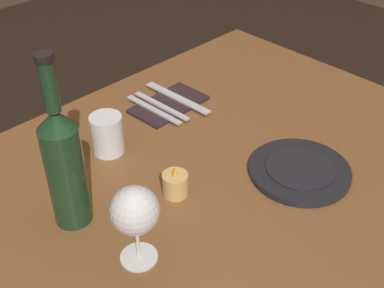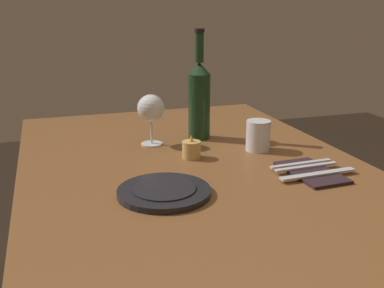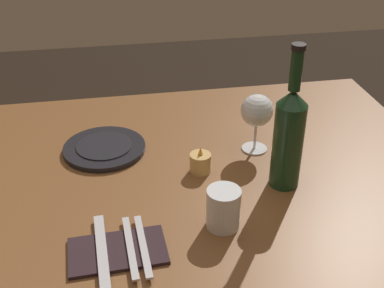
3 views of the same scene
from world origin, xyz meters
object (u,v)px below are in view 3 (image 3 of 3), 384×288
at_px(wine_bottle, 289,135).
at_px(fork_outer, 143,245).
at_px(water_tumbler, 223,210).
at_px(folded_napkin, 118,251).
at_px(fork_inner, 130,247).
at_px(wine_glass_left, 257,112).
at_px(dinner_plate, 104,148).
at_px(table_knife, 102,250).
at_px(votive_candle, 200,163).

height_order(wine_bottle, fork_outer, wine_bottle).
height_order(water_tumbler, folded_napkin, water_tumbler).
relative_size(wine_bottle, fork_inner, 1.89).
relative_size(wine_glass_left, fork_inner, 0.86).
bearing_deg(dinner_plate, water_tumbler, 124.32).
relative_size(fork_inner, fork_outer, 1.00).
relative_size(water_tumbler, dinner_plate, 0.42).
bearing_deg(table_knife, dinner_plate, -92.29).
height_order(folded_napkin, table_knife, table_knife).
relative_size(water_tumbler, votive_candle, 1.33).
bearing_deg(folded_napkin, votive_candle, -130.28).
bearing_deg(wine_bottle, water_tumbler, 35.09).
height_order(dinner_plate, folded_napkin, dinner_plate).
xyz_separation_m(fork_outer, table_knife, (0.08, 0.00, 0.00)).
height_order(fork_inner, table_knife, same).
xyz_separation_m(water_tumbler, table_knife, (0.25, 0.04, -0.03)).
bearing_deg(fork_outer, folded_napkin, 0.00).
xyz_separation_m(water_tumbler, dinner_plate, (0.24, -0.34, -0.03)).
relative_size(dinner_plate, table_knife, 1.01).
xyz_separation_m(votive_candle, table_knife, (0.24, 0.25, -0.01)).
distance_m(fork_inner, fork_outer, 0.02).
height_order(wine_bottle, votive_candle, wine_bottle).
bearing_deg(votive_candle, table_knife, 45.96).
distance_m(wine_bottle, fork_inner, 0.42).
bearing_deg(fork_outer, water_tumbler, -165.58).
bearing_deg(dinner_plate, wine_glass_left, 171.01).
distance_m(folded_napkin, fork_inner, 0.03).
relative_size(dinner_plate, fork_inner, 1.18).
bearing_deg(wine_glass_left, table_knife, 39.22).
xyz_separation_m(wine_bottle, fork_outer, (0.35, 0.17, -0.12)).
bearing_deg(folded_napkin, table_knife, 0.00).
distance_m(wine_glass_left, water_tumbler, 0.33).
distance_m(dinner_plate, folded_napkin, 0.39).
height_order(votive_candle, fork_outer, votive_candle).
bearing_deg(fork_outer, votive_candle, -122.96).
height_order(dinner_plate, table_knife, dinner_plate).
bearing_deg(table_knife, fork_outer, 180.00).
bearing_deg(water_tumbler, table_knife, 9.93).
bearing_deg(wine_glass_left, votive_candle, 25.75).
xyz_separation_m(votive_candle, folded_napkin, (0.21, 0.25, -0.02)).
bearing_deg(dinner_plate, fork_inner, 95.81).
height_order(wine_bottle, water_tumbler, wine_bottle).
bearing_deg(water_tumbler, fork_inner, 12.64).
bearing_deg(folded_napkin, wine_glass_left, -138.58).
xyz_separation_m(wine_glass_left, dinner_plate, (0.39, -0.06, -0.10)).
relative_size(wine_bottle, votive_candle, 5.10).
height_order(water_tumbler, table_knife, water_tumbler).
bearing_deg(wine_bottle, fork_inner, 24.22).
height_order(wine_glass_left, wine_bottle, wine_bottle).
distance_m(dinner_plate, fork_inner, 0.39).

